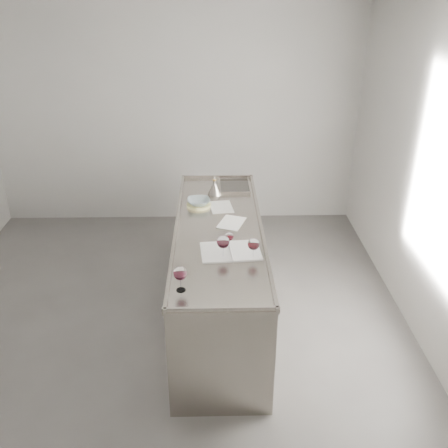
{
  "coord_description": "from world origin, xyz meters",
  "views": [
    {
      "loc": [
        0.46,
        -3.54,
        2.9
      ],
      "look_at": [
        0.54,
        0.22,
        1.02
      ],
      "focal_mm": 40.0,
      "sensor_mm": 36.0,
      "label": 1
    }
  ],
  "objects_px": {
    "wine_glass_small": "(229,237)",
    "wine_funnel": "(215,189)",
    "counter": "(219,274)",
    "notebook": "(231,251)",
    "wine_glass_right": "(254,245)",
    "wine_glass_left": "(180,274)",
    "wine_glass_middle": "(223,242)",
    "ceramic_bowl": "(199,202)"
  },
  "relations": [
    {
      "from": "wine_funnel",
      "to": "ceramic_bowl",
      "type": "bearing_deg",
      "value": -118.62
    },
    {
      "from": "wine_glass_left",
      "to": "ceramic_bowl",
      "type": "height_order",
      "value": "wine_glass_left"
    },
    {
      "from": "wine_glass_middle",
      "to": "notebook",
      "type": "height_order",
      "value": "wine_glass_middle"
    },
    {
      "from": "wine_glass_left",
      "to": "notebook",
      "type": "relative_size",
      "value": 0.38
    },
    {
      "from": "counter",
      "to": "wine_funnel",
      "type": "distance_m",
      "value": 0.91
    },
    {
      "from": "wine_glass_right",
      "to": "notebook",
      "type": "xyz_separation_m",
      "value": [
        -0.17,
        0.11,
        -0.12
      ]
    },
    {
      "from": "counter",
      "to": "ceramic_bowl",
      "type": "bearing_deg",
      "value": 111.56
    },
    {
      "from": "ceramic_bowl",
      "to": "wine_funnel",
      "type": "bearing_deg",
      "value": 61.38
    },
    {
      "from": "ceramic_bowl",
      "to": "wine_glass_left",
      "type": "bearing_deg",
      "value": -93.74
    },
    {
      "from": "notebook",
      "to": "wine_funnel",
      "type": "relative_size",
      "value": 2.43
    },
    {
      "from": "counter",
      "to": "wine_funnel",
      "type": "relative_size",
      "value": 11.89
    },
    {
      "from": "wine_glass_left",
      "to": "wine_glass_middle",
      "type": "bearing_deg",
      "value": 55.02
    },
    {
      "from": "wine_glass_right",
      "to": "ceramic_bowl",
      "type": "bearing_deg",
      "value": 113.92
    },
    {
      "from": "wine_glass_right",
      "to": "ceramic_bowl",
      "type": "relative_size",
      "value": 0.85
    },
    {
      "from": "wine_glass_left",
      "to": "wine_funnel",
      "type": "relative_size",
      "value": 0.92
    },
    {
      "from": "notebook",
      "to": "wine_funnel",
      "type": "xyz_separation_m",
      "value": [
        -0.12,
        1.16,
        0.06
      ]
    },
    {
      "from": "counter",
      "to": "notebook",
      "type": "xyz_separation_m",
      "value": [
        0.09,
        -0.42,
        0.47
      ]
    },
    {
      "from": "wine_glass_left",
      "to": "wine_glass_middle",
      "type": "relative_size",
      "value": 0.96
    },
    {
      "from": "ceramic_bowl",
      "to": "wine_funnel",
      "type": "height_order",
      "value": "wine_funnel"
    },
    {
      "from": "notebook",
      "to": "ceramic_bowl",
      "type": "height_order",
      "value": "ceramic_bowl"
    },
    {
      "from": "ceramic_bowl",
      "to": "wine_glass_middle",
      "type": "bearing_deg",
      "value": -77.79
    },
    {
      "from": "wine_glass_middle",
      "to": "wine_funnel",
      "type": "bearing_deg",
      "value": 92.63
    },
    {
      "from": "ceramic_bowl",
      "to": "wine_glass_right",
      "type": "bearing_deg",
      "value": -66.08
    },
    {
      "from": "counter",
      "to": "wine_glass_small",
      "type": "xyz_separation_m",
      "value": [
        0.08,
        -0.36,
        0.57
      ]
    },
    {
      "from": "wine_funnel",
      "to": "notebook",
      "type": "bearing_deg",
      "value": -84.14
    },
    {
      "from": "wine_glass_right",
      "to": "ceramic_bowl",
      "type": "xyz_separation_m",
      "value": [
        -0.44,
        1.0,
        -0.08
      ]
    },
    {
      "from": "wine_glass_left",
      "to": "wine_glass_right",
      "type": "bearing_deg",
      "value": 37.59
    },
    {
      "from": "counter",
      "to": "wine_glass_right",
      "type": "relative_size",
      "value": 13.36
    },
    {
      "from": "wine_glass_small",
      "to": "ceramic_bowl",
      "type": "xyz_separation_m",
      "value": [
        -0.26,
        0.82,
        -0.06
      ]
    },
    {
      "from": "wine_glass_right",
      "to": "wine_funnel",
      "type": "distance_m",
      "value": 1.31
    },
    {
      "from": "wine_glass_right",
      "to": "wine_glass_left",
      "type": "bearing_deg",
      "value": -142.41
    },
    {
      "from": "wine_glass_middle",
      "to": "notebook",
      "type": "relative_size",
      "value": 0.4
    },
    {
      "from": "wine_glass_middle",
      "to": "wine_funnel",
      "type": "distance_m",
      "value": 1.26
    },
    {
      "from": "wine_glass_right",
      "to": "wine_funnel",
      "type": "height_order",
      "value": "wine_funnel"
    },
    {
      "from": "wine_glass_small",
      "to": "wine_glass_right",
      "type": "bearing_deg",
      "value": -44.19
    },
    {
      "from": "notebook",
      "to": "ceramic_bowl",
      "type": "xyz_separation_m",
      "value": [
        -0.27,
        0.88,
        0.04
      ]
    },
    {
      "from": "wine_glass_right",
      "to": "wine_glass_small",
      "type": "distance_m",
      "value": 0.25
    },
    {
      "from": "wine_glass_small",
      "to": "wine_funnel",
      "type": "xyz_separation_m",
      "value": [
        -0.11,
        1.1,
        -0.04
      ]
    },
    {
      "from": "wine_glass_left",
      "to": "wine_glass_middle",
      "type": "distance_m",
      "value": 0.53
    },
    {
      "from": "counter",
      "to": "ceramic_bowl",
      "type": "distance_m",
      "value": 0.72
    },
    {
      "from": "ceramic_bowl",
      "to": "wine_funnel",
      "type": "relative_size",
      "value": 1.05
    },
    {
      "from": "wine_glass_left",
      "to": "wine_glass_right",
      "type": "relative_size",
      "value": 1.04
    }
  ]
}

